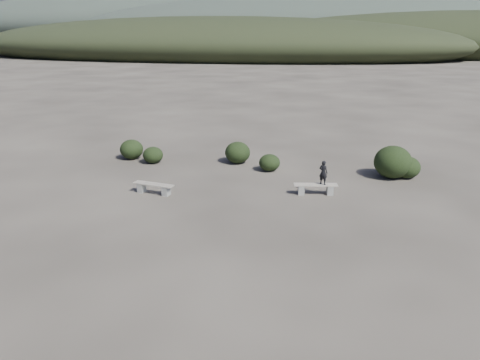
# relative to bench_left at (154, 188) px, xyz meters

# --- Properties ---
(ground) EXTENTS (1200.00, 1200.00, 0.00)m
(ground) POSITION_rel_bench_left_xyz_m (3.88, -4.32, -0.26)
(ground) COLOR #312C26
(ground) RESTS_ON ground
(bench_left) EXTENTS (1.75, 0.63, 0.43)m
(bench_left) POSITION_rel_bench_left_xyz_m (0.00, 0.00, 0.00)
(bench_left) COLOR slate
(bench_left) RESTS_ON ground
(bench_right) EXTENTS (1.78, 0.68, 0.44)m
(bench_right) POSITION_rel_bench_left_xyz_m (6.43, 1.25, 0.00)
(bench_right) COLOR slate
(bench_right) RESTS_ON ground
(seated_person) EXTENTS (0.42, 0.36, 0.98)m
(seated_person) POSITION_rel_bench_left_xyz_m (6.70, 1.30, 0.67)
(seated_person) COLOR black
(seated_person) RESTS_ON bench_right
(shrub_a) EXTENTS (1.00, 1.00, 0.82)m
(shrub_a) POSITION_rel_bench_left_xyz_m (-1.72, 4.27, 0.15)
(shrub_a) COLOR black
(shrub_a) RESTS_ON ground
(shrub_b) EXTENTS (1.25, 1.25, 1.07)m
(shrub_b) POSITION_rel_bench_left_xyz_m (2.39, 5.12, 0.27)
(shrub_b) COLOR black
(shrub_b) RESTS_ON ground
(shrub_c) EXTENTS (0.99, 0.99, 0.79)m
(shrub_c) POSITION_rel_bench_left_xyz_m (4.13, 4.13, 0.14)
(shrub_c) COLOR black
(shrub_c) RESTS_ON ground
(shrub_d) EXTENTS (1.66, 1.66, 1.45)m
(shrub_d) POSITION_rel_bench_left_xyz_m (9.67, 4.20, 0.47)
(shrub_d) COLOR black
(shrub_d) RESTS_ON ground
(shrub_e) EXTENTS (1.17, 1.17, 0.98)m
(shrub_e) POSITION_rel_bench_left_xyz_m (10.31, 4.31, 0.23)
(shrub_e) COLOR black
(shrub_e) RESTS_ON ground
(shrub_f) EXTENTS (1.18, 1.18, 0.99)m
(shrub_f) POSITION_rel_bench_left_xyz_m (-3.09, 4.79, 0.24)
(shrub_f) COLOR black
(shrub_f) RESTS_ON ground
(mountain_ridges) EXTENTS (500.00, 400.00, 56.00)m
(mountain_ridges) POSITION_rel_bench_left_xyz_m (-3.60, 334.74, 10.58)
(mountain_ridges) COLOR black
(mountain_ridges) RESTS_ON ground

